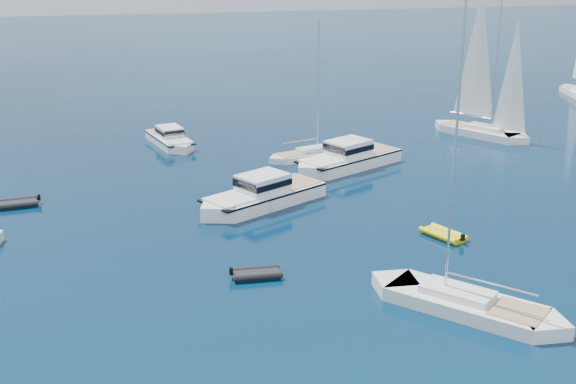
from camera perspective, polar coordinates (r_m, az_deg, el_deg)
motor_cruiser_centre at (r=58.06m, az=-2.10°, el=-1.02°), size 12.17×9.06×3.13m
motor_cruiser_distant at (r=68.05m, az=4.41°, el=1.86°), size 12.43×8.95×3.18m
motor_cruiser_horizon at (r=76.38m, az=-8.85°, el=3.52°), size 4.93×9.50×2.39m
sailboat_mid_r at (r=43.01m, az=13.22°, el=-8.73°), size 10.40×11.30×17.95m
sailboat_centre at (r=70.94m, az=1.61°, el=2.59°), size 9.26×4.81×13.19m
sailboat_sails_r at (r=81.80m, az=14.33°, el=4.15°), size 8.75×11.63×17.29m
tender_yellow at (r=52.92m, az=11.67°, el=-3.37°), size 3.05×3.82×0.95m
tender_grey_near at (r=45.89m, az=-2.38°, el=-6.45°), size 3.19×1.90×0.95m
tender_grey_far at (r=61.52m, az=-20.00°, el=-1.03°), size 3.94×2.45×0.95m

